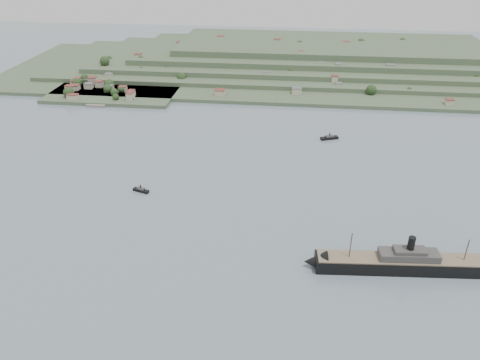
# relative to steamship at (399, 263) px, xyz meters

# --- Properties ---
(ground) EXTENTS (1400.00, 1400.00, 0.00)m
(ground) POSITION_rel_steamship_xyz_m (-81.22, 47.60, -5.15)
(ground) COLOR slate
(ground) RESTS_ON ground
(far_peninsula) EXTENTS (760.00, 309.00, 30.00)m
(far_peninsula) POSITION_rel_steamship_xyz_m (-53.31, 440.70, 6.73)
(far_peninsula) COLOR #3B4D33
(far_peninsula) RESTS_ON ground
(steamship) EXTENTS (116.29, 21.55, 27.88)m
(steamship) POSITION_rel_steamship_xyz_m (0.00, 0.00, 0.00)
(steamship) COLOR black
(steamship) RESTS_ON ground
(tugboat) EXTENTS (13.50, 7.44, 5.88)m
(tugboat) POSITION_rel_steamship_xyz_m (-178.25, 71.82, -3.71)
(tugboat) COLOR black
(tugboat) RESTS_ON ground
(ferry_west) EXTENTS (18.84, 9.53, 6.81)m
(ferry_west) POSITION_rel_steamship_xyz_m (-248.02, 267.63, -3.51)
(ferry_west) COLOR black
(ferry_west) RESTS_ON ground
(ferry_east) EXTENTS (17.67, 10.69, 6.42)m
(ferry_east) POSITION_rel_steamship_xyz_m (-30.31, 190.44, -3.60)
(ferry_east) COLOR black
(ferry_east) RESTS_ON ground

